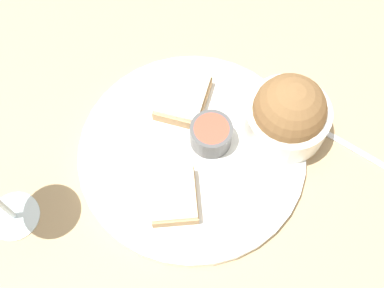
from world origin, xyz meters
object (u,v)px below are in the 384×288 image
at_px(cheese_toast_far, 174,196).
at_px(salad_bowl, 288,114).
at_px(cheese_toast_near, 182,97).
at_px(fork, 380,164).
at_px(sauce_ramekin, 211,134).

bearing_deg(cheese_toast_far, salad_bowl, -64.61).
bearing_deg(cheese_toast_far, cheese_toast_near, -13.38).
xyz_separation_m(salad_bowl, fork, (-0.07, -0.12, -0.05)).
relative_size(cheese_toast_far, fork, 0.59).
bearing_deg(fork, cheese_toast_near, 61.84).
bearing_deg(fork, sauce_ramekin, 73.07).
xyz_separation_m(salad_bowl, cheese_toast_far, (-0.08, 0.17, -0.03)).
distance_m(salad_bowl, fork, 0.15).
distance_m(sauce_ramekin, cheese_toast_far, 0.10).
height_order(cheese_toast_near, fork, cheese_toast_near).
distance_m(cheese_toast_far, fork, 0.29).
xyz_separation_m(sauce_ramekin, cheese_toast_near, (0.07, 0.03, -0.01)).
height_order(sauce_ramekin, cheese_toast_near, sauce_ramekin).
distance_m(cheese_toast_near, fork, 0.29).
height_order(cheese_toast_far, fork, cheese_toast_far).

